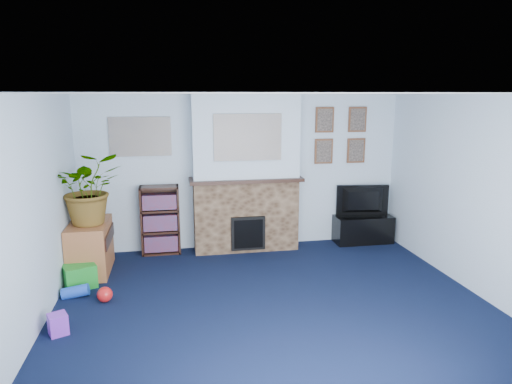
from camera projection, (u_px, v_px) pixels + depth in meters
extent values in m
cube|color=black|center=(275.00, 306.00, 5.25)|extent=(5.00, 4.50, 0.01)
cube|color=white|center=(276.00, 93.00, 4.75)|extent=(5.00, 4.50, 0.01)
cube|color=silver|center=(244.00, 172.00, 7.16)|extent=(5.00, 0.04, 2.40)
cube|color=silver|center=(356.00, 290.00, 2.83)|extent=(5.00, 0.04, 2.40)
cube|color=silver|center=(32.00, 216.00, 4.55)|extent=(0.04, 4.50, 2.40)
cube|color=silver|center=(479.00, 196.00, 5.44)|extent=(0.04, 4.50, 2.40)
cube|color=brown|center=(246.00, 215.00, 7.11)|extent=(1.60, 0.40, 1.10)
cube|color=brown|center=(245.00, 138.00, 6.85)|extent=(1.60, 0.40, 1.30)
cube|color=brown|center=(246.00, 179.00, 6.96)|extent=(1.72, 0.50, 0.05)
cube|color=brown|center=(248.00, 233.00, 6.95)|extent=(0.52, 0.08, 0.52)
cube|color=brown|center=(249.00, 234.00, 6.91)|extent=(0.44, 0.02, 0.44)
cube|color=gray|center=(248.00, 137.00, 6.64)|extent=(1.00, 0.03, 0.68)
cube|color=gray|center=(140.00, 137.00, 6.75)|extent=(0.90, 0.03, 0.58)
cube|color=brown|center=(325.00, 120.00, 7.21)|extent=(0.30, 0.03, 0.40)
cube|color=brown|center=(357.00, 119.00, 7.30)|extent=(0.30, 0.03, 0.40)
cube|color=brown|center=(324.00, 151.00, 7.31)|extent=(0.30, 0.03, 0.40)
cube|color=brown|center=(356.00, 151.00, 7.41)|extent=(0.30, 0.03, 0.40)
cube|color=black|center=(363.00, 229.00, 7.50)|extent=(0.94, 0.40, 0.44)
imported|color=black|center=(364.00, 201.00, 7.42)|extent=(0.87, 0.22, 0.50)
cube|color=black|center=(161.00, 218.00, 7.05)|extent=(0.58, 0.02, 1.05)
cube|color=black|center=(142.00, 221.00, 6.88)|extent=(0.03, 0.28, 1.05)
cube|color=black|center=(179.00, 219.00, 6.97)|extent=(0.03, 0.28, 1.05)
cube|color=black|center=(162.00, 252.00, 7.03)|extent=(0.56, 0.28, 0.03)
cube|color=black|center=(161.00, 231.00, 6.96)|extent=(0.56, 0.28, 0.03)
cube|color=black|center=(160.00, 210.00, 6.89)|extent=(0.56, 0.28, 0.03)
cube|color=black|center=(159.00, 187.00, 6.82)|extent=(0.56, 0.28, 0.03)
cube|color=black|center=(161.00, 242.00, 6.99)|extent=(0.50, 0.22, 0.24)
cube|color=black|center=(160.00, 222.00, 6.92)|extent=(0.50, 0.22, 0.24)
cube|color=black|center=(160.00, 201.00, 6.85)|extent=(0.50, 0.22, 0.22)
cube|color=#9B5931|center=(90.00, 247.00, 6.22)|extent=(0.50, 0.90, 0.70)
imported|color=#26661E|center=(89.00, 188.00, 6.01)|extent=(1.01, 0.92, 0.96)
cube|color=gold|center=(245.00, 173.00, 6.91)|extent=(0.09, 0.05, 0.13)
cylinder|color=#B2BFC6|center=(270.00, 172.00, 6.98)|extent=(0.06, 0.06, 0.18)
sphere|color=slate|center=(209.00, 175.00, 6.82)|extent=(0.13, 0.13, 0.13)
cylinder|color=purple|center=(291.00, 173.00, 7.04)|extent=(0.06, 0.06, 0.12)
cube|color=#198C26|center=(80.00, 277.00, 5.75)|extent=(0.46, 0.42, 0.30)
sphere|color=red|center=(105.00, 295.00, 5.35)|extent=(0.18, 0.18, 0.18)
cube|color=purple|center=(58.00, 324.00, 4.62)|extent=(0.23, 0.23, 0.21)
cylinder|color=blue|center=(76.00, 292.00, 5.47)|extent=(0.32, 0.14, 0.19)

